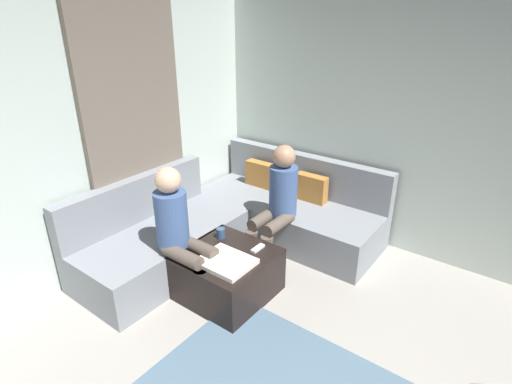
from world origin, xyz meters
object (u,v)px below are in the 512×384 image
object	(u,v)px
sectional_couch	(236,222)
person_on_couch_side	(180,230)
ottoman	(227,274)
person_on_couch_back	(278,201)
coffee_mug	(221,233)
game_remote	(258,248)

from	to	relation	value
sectional_couch	person_on_couch_side	distance (m)	1.00
ottoman	sectional_couch	bearing A→B (deg)	123.52
ottoman	person_on_couch_back	world-z (taller)	person_on_couch_back
person_on_couch_back	person_on_couch_side	size ratio (longest dim) A/B	1.00
sectional_couch	person_on_couch_back	bearing A→B (deg)	6.44
coffee_mug	person_on_couch_side	size ratio (longest dim) A/B	0.08
ottoman	person_on_couch_back	xyz separation A→B (m)	(0.03, 0.75, 0.45)
game_remote	sectional_couch	bearing A→B (deg)	143.56
ottoman	coffee_mug	xyz separation A→B (m)	(-0.22, 0.18, 0.26)
game_remote	person_on_couch_back	xyz separation A→B (m)	(-0.15, 0.53, 0.23)
sectional_couch	game_remote	size ratio (longest dim) A/B	17.00
ottoman	coffee_mug	size ratio (longest dim) A/B	8.00
sectional_couch	coffee_mug	distance (m)	0.59
person_on_couch_back	person_on_couch_side	distance (m)	1.03
game_remote	coffee_mug	bearing A→B (deg)	-174.29
ottoman	coffee_mug	distance (m)	0.38
ottoman	person_on_couch_side	xyz separation A→B (m)	(-0.31, -0.23, 0.45)
sectional_couch	person_on_couch_side	world-z (taller)	person_on_couch_side
game_remote	person_on_couch_side	bearing A→B (deg)	-137.54
sectional_couch	coffee_mug	bearing A→B (deg)	-65.06
person_on_couch_back	ottoman	bearing A→B (deg)	87.67
sectional_couch	person_on_couch_back	world-z (taller)	person_on_couch_back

